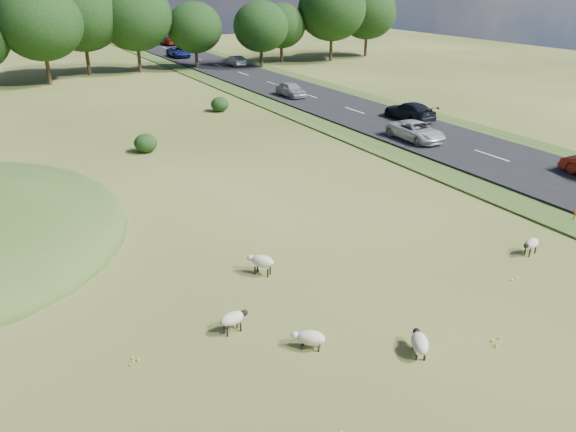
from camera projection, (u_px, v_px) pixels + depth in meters
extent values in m
plane|color=#3C4D18|center=(151.00, 156.00, 38.82)|extent=(160.00, 160.00, 0.00)
cube|color=black|center=(320.00, 100.00, 55.73)|extent=(8.00, 150.00, 0.25)
cylinder|color=black|center=(48.00, 67.00, 63.66)|extent=(0.44, 0.44, 3.90)
ellipsoid|color=black|center=(40.00, 23.00, 61.79)|extent=(9.09, 9.09, 8.18)
cylinder|color=black|center=(87.00, 58.00, 69.93)|extent=(0.44, 0.44, 4.22)
ellipsoid|color=black|center=(81.00, 14.00, 67.90)|extent=(9.85, 9.85, 8.86)
cylinder|color=black|center=(139.00, 57.00, 71.98)|extent=(0.44, 0.44, 3.94)
ellipsoid|color=black|center=(135.00, 17.00, 70.09)|extent=(9.20, 9.20, 8.28)
cylinder|color=black|center=(196.00, 57.00, 74.70)|extent=(0.44, 0.44, 3.09)
ellipsoid|color=black|center=(195.00, 27.00, 73.22)|extent=(7.20, 7.20, 6.48)
cylinder|color=black|center=(261.00, 56.00, 75.37)|extent=(0.44, 0.44, 3.12)
ellipsoid|color=black|center=(261.00, 27.00, 73.87)|extent=(7.29, 7.29, 6.56)
cylinder|color=black|center=(281.00, 52.00, 80.75)|extent=(0.44, 0.44, 2.93)
ellipsoid|color=black|center=(281.00, 26.00, 79.34)|extent=(6.84, 6.84, 6.16)
cylinder|color=black|center=(331.00, 46.00, 81.76)|extent=(0.44, 0.44, 4.16)
ellipsoid|color=black|center=(332.00, 9.00, 79.76)|extent=(9.71, 9.71, 8.74)
cylinder|color=black|center=(366.00, 44.00, 86.83)|extent=(0.44, 0.44, 3.74)
ellipsoid|color=black|center=(367.00, 12.00, 85.04)|extent=(8.72, 8.72, 7.84)
ellipsoid|color=black|center=(146.00, 143.00, 39.33)|extent=(1.60, 1.60, 1.31)
ellipsoid|color=black|center=(220.00, 104.00, 51.29)|extent=(1.62, 1.62, 1.33)
cylinder|color=#D8590C|center=(575.00, 211.00, 28.08)|extent=(0.06, 0.06, 1.20)
ellipsoid|color=beige|center=(532.00, 243.00, 24.80)|extent=(0.93, 0.61, 0.44)
ellipsoid|color=black|center=(526.00, 246.00, 24.51)|extent=(0.31, 0.26, 0.22)
cylinder|color=black|center=(529.00, 253.00, 24.72)|extent=(0.06, 0.06, 0.31)
cylinder|color=black|center=(525.00, 252.00, 24.87)|extent=(0.06, 0.06, 0.31)
cylinder|color=black|center=(535.00, 250.00, 25.01)|extent=(0.06, 0.06, 0.31)
cylinder|color=black|center=(531.00, 249.00, 25.17)|extent=(0.06, 0.06, 0.31)
ellipsoid|color=beige|center=(262.00, 261.00, 23.06)|extent=(1.04, 1.11, 0.51)
ellipsoid|color=silver|center=(251.00, 258.00, 23.24)|extent=(0.39, 0.41, 0.26)
cylinder|color=black|center=(255.00, 271.00, 23.23)|extent=(0.07, 0.07, 0.36)
cylinder|color=black|center=(258.00, 268.00, 23.44)|extent=(0.07, 0.07, 0.36)
cylinder|color=black|center=(268.00, 273.00, 23.03)|extent=(0.07, 0.07, 0.36)
cylinder|color=black|center=(270.00, 270.00, 23.24)|extent=(0.07, 0.07, 0.36)
ellipsoid|color=beige|center=(311.00, 338.00, 18.49)|extent=(1.07, 1.01, 0.49)
ellipsoid|color=silver|center=(295.00, 335.00, 18.57)|extent=(0.39, 0.38, 0.25)
cylinder|color=black|center=(302.00, 347.00, 18.56)|extent=(0.07, 0.07, 0.18)
cylinder|color=black|center=(303.00, 343.00, 18.78)|extent=(0.07, 0.07, 0.18)
cylinder|color=black|center=(319.00, 349.00, 18.47)|extent=(0.07, 0.07, 0.18)
cylinder|color=black|center=(320.00, 345.00, 18.69)|extent=(0.07, 0.07, 0.18)
ellipsoid|color=beige|center=(232.00, 319.00, 19.29)|extent=(0.96, 0.59, 0.46)
ellipsoid|color=black|center=(244.00, 313.00, 19.54)|extent=(0.32, 0.26, 0.23)
cylinder|color=black|center=(237.00, 324.00, 19.67)|extent=(0.07, 0.07, 0.33)
cylinder|color=black|center=(241.00, 327.00, 19.51)|extent=(0.07, 0.07, 0.33)
cylinder|color=black|center=(224.00, 329.00, 19.38)|extent=(0.07, 0.07, 0.33)
cylinder|color=black|center=(228.00, 332.00, 19.22)|extent=(0.07, 0.07, 0.33)
ellipsoid|color=beige|center=(420.00, 343.00, 18.18)|extent=(0.99, 1.16, 0.52)
ellipsoid|color=black|center=(417.00, 332.00, 18.68)|extent=(0.38, 0.41, 0.26)
cylinder|color=black|center=(413.00, 346.00, 18.60)|extent=(0.07, 0.07, 0.19)
cylinder|color=black|center=(421.00, 347.00, 18.59)|extent=(0.07, 0.07, 0.19)
cylinder|color=black|center=(416.00, 358.00, 18.05)|extent=(0.07, 0.07, 0.19)
cylinder|color=black|center=(424.00, 358.00, 18.04)|extent=(0.07, 0.07, 0.19)
imported|color=navy|center=(178.00, 52.00, 84.39)|extent=(2.46, 5.34, 1.48)
imported|color=#A8ABAF|center=(291.00, 89.00, 56.52)|extent=(1.69, 4.20, 1.43)
imported|color=maroon|center=(168.00, 41.00, 99.46)|extent=(2.07, 5.09, 1.48)
imported|color=silver|center=(416.00, 131.00, 41.34)|extent=(2.24, 4.87, 1.35)
imported|color=black|center=(410.00, 111.00, 47.20)|extent=(2.09, 5.13, 1.49)
imported|color=#A7ABAF|center=(235.00, 61.00, 76.09)|extent=(1.46, 4.17, 1.38)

